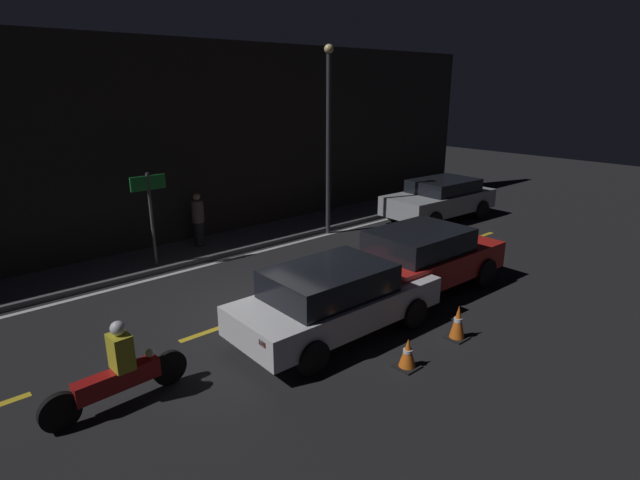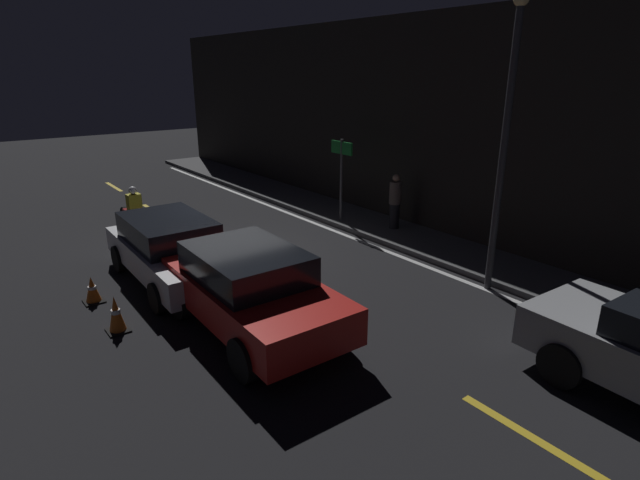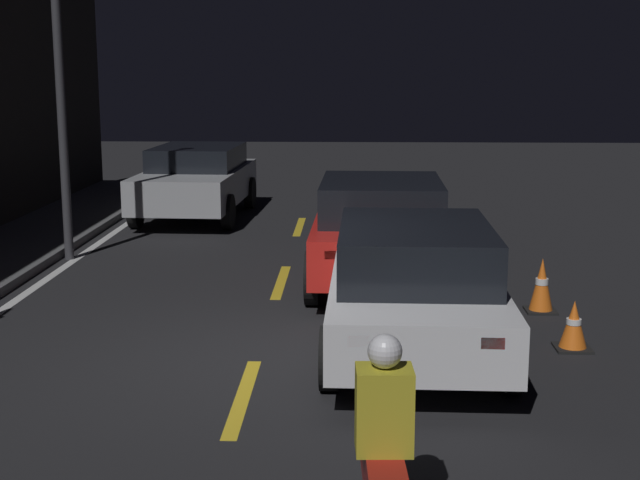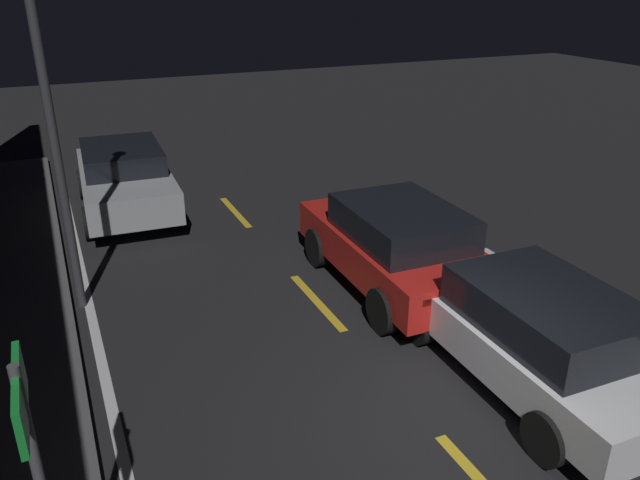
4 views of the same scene
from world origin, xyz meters
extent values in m
plane|color=black|center=(0.00, 0.00, 0.00)|extent=(56.00, 56.00, 0.00)
cube|color=gold|center=(3.50, 0.00, 0.00)|extent=(2.00, 0.14, 0.01)
cube|color=gold|center=(8.00, 0.00, 0.00)|extent=(2.00, 0.14, 0.01)
cube|color=silver|center=(0.50, -1.66, 0.59)|extent=(4.21, 1.80, 0.56)
cube|color=black|center=(0.29, -1.66, 1.13)|extent=(2.33, 1.59, 0.53)
cube|color=red|center=(-1.55, -1.06, 0.73)|extent=(0.06, 0.20, 0.10)
cylinder|color=black|center=(1.81, -0.84, 0.31)|extent=(0.62, 0.19, 0.62)
cylinder|color=black|center=(1.78, -2.52, 0.31)|extent=(0.62, 0.19, 0.62)
cylinder|color=black|center=(-0.78, -0.79, 0.31)|extent=(0.62, 0.19, 0.62)
cube|color=red|center=(3.50, -1.40, 0.66)|extent=(4.04, 1.88, 0.62)
cube|color=black|center=(3.30, -1.40, 1.23)|extent=(2.24, 1.67, 0.52)
cube|color=red|center=(1.54, -0.78, 0.82)|extent=(0.06, 0.20, 0.10)
cube|color=red|center=(1.52, -1.95, 0.82)|extent=(0.06, 0.20, 0.10)
cylinder|color=black|center=(4.76, -0.55, 0.35)|extent=(0.70, 0.19, 0.70)
cylinder|color=black|center=(4.72, -2.31, 0.35)|extent=(0.70, 0.19, 0.70)
cylinder|color=black|center=(2.28, -0.50, 0.35)|extent=(0.70, 0.19, 0.70)
cylinder|color=black|center=(2.24, -2.26, 0.35)|extent=(0.70, 0.19, 0.70)
cube|color=#9EA0A5|center=(9.00, 2.15, 0.66)|extent=(4.33, 2.00, 0.66)
cube|color=black|center=(9.21, 2.14, 1.21)|extent=(2.41, 1.73, 0.44)
cube|color=red|center=(11.07, 1.47, 0.83)|extent=(0.07, 0.20, 0.10)
cube|color=red|center=(11.12, 2.64, 0.83)|extent=(0.07, 0.20, 0.10)
cylinder|color=black|center=(7.64, 1.32, 0.34)|extent=(0.68, 0.21, 0.67)
cylinder|color=black|center=(7.72, 3.09, 0.34)|extent=(0.68, 0.21, 0.67)
cylinder|color=black|center=(10.28, 1.21, 0.34)|extent=(0.68, 0.21, 0.67)
cylinder|color=black|center=(10.36, 2.97, 0.34)|extent=(0.68, 0.21, 0.67)
cube|color=black|center=(0.53, -3.39, 0.01)|extent=(0.38, 0.38, 0.03)
cone|color=orange|center=(0.53, -3.39, 0.29)|extent=(0.29, 0.29, 0.51)
cylinder|color=white|center=(0.53, -3.39, 0.31)|extent=(0.16, 0.16, 0.06)
cube|color=black|center=(2.05, -3.36, 0.01)|extent=(0.38, 0.38, 0.03)
cone|color=orange|center=(2.05, -3.36, 0.36)|extent=(0.29, 0.29, 0.65)
cylinder|color=white|center=(2.05, -3.36, 0.39)|extent=(0.16, 0.16, 0.08)
cube|color=#198C33|center=(-0.66, 4.03, 2.28)|extent=(0.90, 0.05, 0.36)
cylinder|color=#333338|center=(4.92, 3.49, 2.75)|extent=(0.14, 0.14, 5.50)
camera|label=1|loc=(-5.53, -8.05, 4.63)|focal=28.00mm
camera|label=2|loc=(10.52, -5.28, 4.42)|focal=28.00mm
camera|label=3|loc=(-8.77, -0.99, 2.98)|focal=50.00mm
camera|label=4|loc=(-4.63, 3.59, 4.91)|focal=35.00mm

